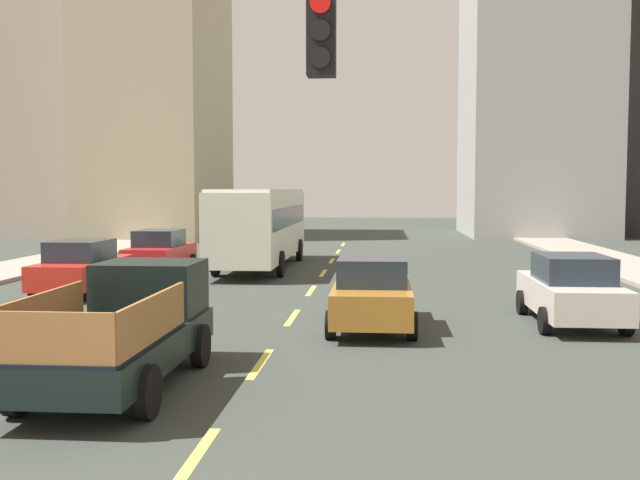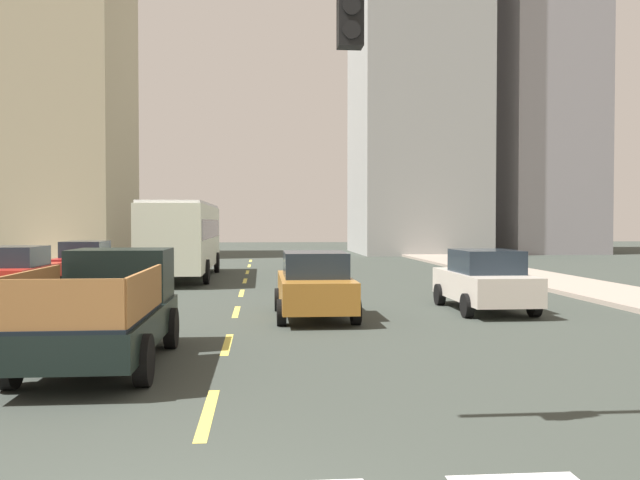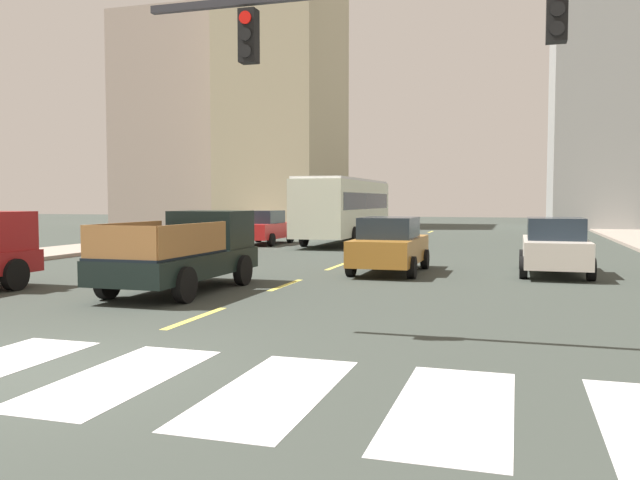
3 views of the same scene
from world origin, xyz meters
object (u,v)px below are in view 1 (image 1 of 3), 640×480
Objects in this scene: sedan_mid at (571,290)px; sedan_near_left at (160,251)px; sedan_near_right at (82,267)px; pickup_stakebed at (128,328)px; sedan_far at (372,293)px; city_bus at (261,222)px.

sedan_mid is 1.00× the size of sedan_near_left.
sedan_near_right is (-0.69, -5.92, 0.00)m from sedan_near_left.
pickup_stakebed is 1.18× the size of sedan_mid.
sedan_near_left and sedan_far have the same top height.
sedan_mid is 1.00× the size of sedan_near_right.
sedan_near_left is 1.00× the size of sedan_far.
sedan_near_left and sedan_near_right have the same top height.
sedan_far is at bearing 49.87° from pickup_stakebed.
pickup_stakebed is 1.18× the size of sedan_near_left.
pickup_stakebed is 1.18× the size of sedan_far.
city_bus is 2.45× the size of sedan_near_right.
sedan_near_right is (-9.23, 4.94, 0.00)m from sedan_far.
pickup_stakebed is 10.86m from sedan_mid.
sedan_mid is at bearing 10.35° from sedan_far.
sedan_mid is 14.65m from sedan_near_right.
pickup_stakebed is 11.32m from sedan_near_right.
sedan_mid is 1.00× the size of sedan_far.
sedan_far is 10.47m from sedan_near_right.
sedan_near_left is (-13.40, 9.94, 0.00)m from sedan_mid.
city_bus is at bearing 90.75° from pickup_stakebed.
city_bus reaches higher than sedan_near_right.
sedan_far is (-4.86, -0.93, 0.00)m from sedan_mid.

